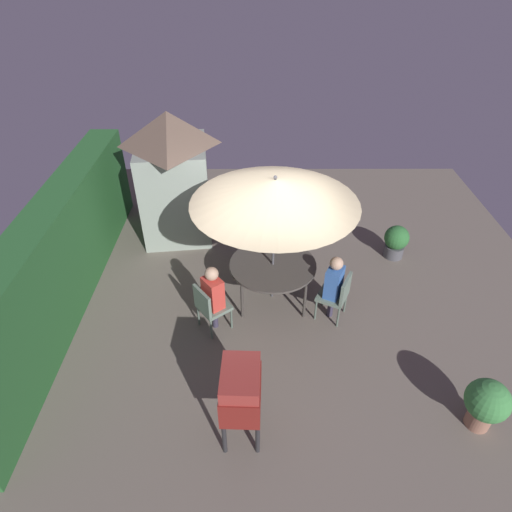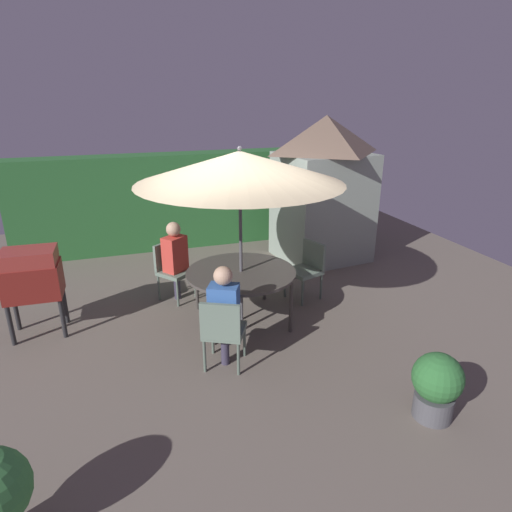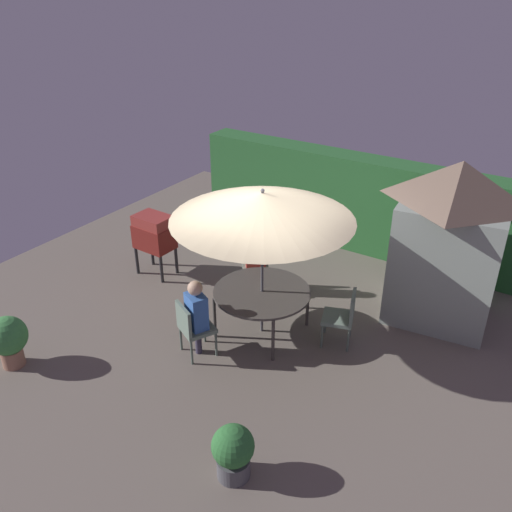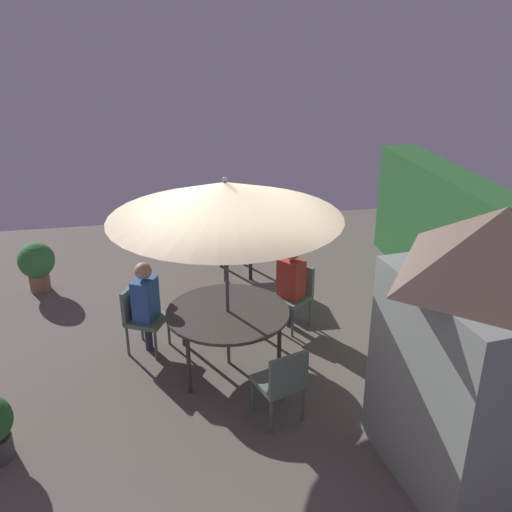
{
  "view_description": "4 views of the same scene",
  "coord_description": "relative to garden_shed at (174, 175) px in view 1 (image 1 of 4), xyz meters",
  "views": [
    {
      "loc": [
        -5.93,
        0.16,
        5.4
      ],
      "look_at": [
        -0.13,
        0.14,
        1.09
      ],
      "focal_mm": 30.41,
      "sensor_mm": 36.0,
      "label": 1
    },
    {
      "loc": [
        -1.52,
        -5.61,
        3.08
      ],
      "look_at": [
        0.42,
        0.22,
        0.81
      ],
      "focal_mm": 31.08,
      "sensor_mm": 36.0,
      "label": 2
    },
    {
      "loc": [
        3.9,
        -6.21,
        5.2
      ],
      "look_at": [
        -0.14,
        0.01,
        1.24
      ],
      "focal_mm": 37.93,
      "sensor_mm": 36.0,
      "label": 3
    },
    {
      "loc": [
        6.16,
        -0.92,
        4.12
      ],
      "look_at": [
        -0.34,
        0.28,
        1.28
      ],
      "focal_mm": 39.59,
      "sensor_mm": 36.0,
      "label": 4
    }
  ],
  "objects": [
    {
      "name": "potted_plant_by_shed",
      "position": [
        -0.98,
        -4.57,
        -1.0
      ],
      "size": [
        0.5,
        0.5,
        0.71
      ],
      "color": "#4C4C51",
      "rests_on": "ground"
    },
    {
      "name": "garden_shed",
      "position": [
        0.0,
        0.0,
        0.0
      ],
      "size": [
        1.84,
        1.65,
        2.7
      ],
      "color": "gray",
      "rests_on": "ground"
    },
    {
      "name": "person_in_blue",
      "position": [
        -2.73,
        -3.0,
        -0.6
      ],
      "size": [
        0.41,
        0.37,
        1.26
      ],
      "color": "#3866B2",
      "rests_on": "ground"
    },
    {
      "name": "potted_plant_by_grill",
      "position": [
        -4.84,
        -4.72,
        -0.9
      ],
      "size": [
        0.57,
        0.57,
        0.81
      ],
      "color": "#936651",
      "rests_on": "ground"
    },
    {
      "name": "chair_far_side",
      "position": [
        -2.77,
        -3.08,
        -0.86
      ],
      "size": [
        0.62,
        0.62,
        0.9
      ],
      "color": "slate",
      "rests_on": "ground"
    },
    {
      "name": "person_in_red",
      "position": [
        -2.99,
        -1.02,
        -0.6
      ],
      "size": [
        0.42,
        0.4,
        1.26
      ],
      "color": "#CC3D33",
      "rests_on": "ground"
    },
    {
      "name": "hedge_backdrop",
      "position": [
        -2.3,
        1.65,
        -0.41
      ],
      "size": [
        6.88,
        0.62,
        1.93
      ],
      "color": "#28602D",
      "rests_on": "ground"
    },
    {
      "name": "patio_umbrella",
      "position": [
        -2.22,
        -2.01,
        0.8
      ],
      "size": [
        2.72,
        2.72,
        2.45
      ],
      "color": "#4C4C51",
      "rests_on": "ground"
    },
    {
      "name": "patio_table",
      "position": [
        -2.22,
        -2.01,
        -0.67
      ],
      "size": [
        1.53,
        1.53,
        0.75
      ],
      "color": "#47423D",
      "rests_on": "ground"
    },
    {
      "name": "ground_plane",
      "position": [
        -2.3,
        -1.85,
        -1.38
      ],
      "size": [
        11.0,
        11.0,
        0.0
      ],
      "primitive_type": "plane",
      "color": "#6B6056"
    },
    {
      "name": "bbq_grill",
      "position": [
        -4.91,
        -1.52,
        -0.53
      ],
      "size": [
        0.72,
        0.52,
        1.2
      ],
      "color": "maroon",
      "rests_on": "ground"
    },
    {
      "name": "chair_near_shed",
      "position": [
        -3.04,
        -0.95,
        -0.86
      ],
      "size": [
        0.65,
        0.65,
        0.9
      ],
      "color": "slate",
      "rests_on": "ground"
    },
    {
      "name": "chair_toward_hedge",
      "position": [
        -1.01,
        -1.59,
        -0.86
      ],
      "size": [
        0.59,
        0.59,
        0.9
      ],
      "color": "slate",
      "rests_on": "ground"
    }
  ]
}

